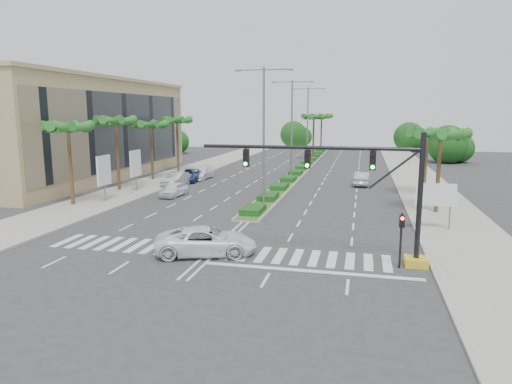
# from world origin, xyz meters

# --- Properties ---
(ground) EXTENTS (160.00, 160.00, 0.00)m
(ground) POSITION_xyz_m (0.00, 0.00, 0.00)
(ground) COLOR #333335
(ground) RESTS_ON ground
(footpath_right) EXTENTS (6.00, 120.00, 0.15)m
(footpath_right) POSITION_xyz_m (15.20, 20.00, 0.07)
(footpath_right) COLOR gray
(footpath_right) RESTS_ON ground
(footpath_left) EXTENTS (6.00, 120.00, 0.15)m
(footpath_left) POSITION_xyz_m (-15.20, 20.00, 0.07)
(footpath_left) COLOR gray
(footpath_left) RESTS_ON ground
(median) EXTENTS (2.20, 75.00, 0.20)m
(median) POSITION_xyz_m (0.00, 45.00, 0.10)
(median) COLOR gray
(median) RESTS_ON ground
(median_grass) EXTENTS (1.80, 75.00, 0.04)m
(median_grass) POSITION_xyz_m (0.00, 45.00, 0.22)
(median_grass) COLOR #316321
(median_grass) RESTS_ON median
(building) EXTENTS (12.00, 36.00, 12.00)m
(building) POSITION_xyz_m (-26.00, 26.00, 6.00)
(building) COLOR tan
(building) RESTS_ON ground
(signal_gantry) EXTENTS (12.60, 1.20, 7.20)m
(signal_gantry) POSITION_xyz_m (9.27, -0.00, 3.46)
(signal_gantry) COLOR gold
(signal_gantry) RESTS_ON ground
(pedestrian_signal) EXTENTS (0.28, 0.36, 3.00)m
(pedestrian_signal) POSITION_xyz_m (10.60, -0.68, 2.04)
(pedestrian_signal) COLOR black
(pedestrian_signal) RESTS_ON ground
(direction_sign) EXTENTS (2.70, 0.11, 3.40)m
(direction_sign) POSITION_xyz_m (13.50, 7.99, 2.45)
(direction_sign) COLOR slate
(direction_sign) RESTS_ON ground
(billboard_near) EXTENTS (0.18, 2.10, 4.35)m
(billboard_near) POSITION_xyz_m (-14.50, 12.00, 2.96)
(billboard_near) COLOR slate
(billboard_near) RESTS_ON ground
(billboard_far) EXTENTS (0.18, 2.10, 4.35)m
(billboard_far) POSITION_xyz_m (-14.50, 18.00, 2.96)
(billboard_far) COLOR slate
(billboard_far) RESTS_ON ground
(palm_left_near) EXTENTS (4.57, 4.68, 7.55)m
(palm_left_near) POSITION_xyz_m (-16.50, 10.00, 6.69)
(palm_left_near) COLOR brown
(palm_left_near) RESTS_ON ground
(palm_left_mid) EXTENTS (4.57, 4.68, 7.95)m
(palm_left_mid) POSITION_xyz_m (-16.50, 18.00, 7.08)
(palm_left_mid) COLOR brown
(palm_left_mid) RESTS_ON ground
(palm_left_far) EXTENTS (4.57, 4.68, 7.35)m
(palm_left_far) POSITION_xyz_m (-16.50, 26.00, 6.50)
(palm_left_far) COLOR brown
(palm_left_far) RESTS_ON ground
(palm_left_end) EXTENTS (4.57, 4.68, 7.75)m
(palm_left_end) POSITION_xyz_m (-16.50, 34.00, 6.88)
(palm_left_end) COLOR brown
(palm_left_end) RESTS_ON ground
(palm_right_near) EXTENTS (4.57, 4.68, 7.05)m
(palm_right_near) POSITION_xyz_m (14.50, 14.00, 6.20)
(palm_right_near) COLOR brown
(palm_right_near) RESTS_ON ground
(palm_right_far) EXTENTS (4.57, 4.68, 6.75)m
(palm_right_far) POSITION_xyz_m (14.50, 22.00, 5.91)
(palm_right_far) COLOR brown
(palm_right_far) RESTS_ON ground
(palm_median_a) EXTENTS (4.57, 4.68, 8.05)m
(palm_median_a) POSITION_xyz_m (0.00, 55.00, 7.17)
(palm_median_a) COLOR brown
(palm_median_a) RESTS_ON ground
(palm_median_b) EXTENTS (4.57, 4.68, 8.05)m
(palm_median_b) POSITION_xyz_m (0.00, 70.00, 7.17)
(palm_median_b) COLOR brown
(palm_median_b) RESTS_ON ground
(streetlight_near) EXTENTS (5.10, 0.25, 12.00)m
(streetlight_near) POSITION_xyz_m (0.00, 14.00, 6.81)
(streetlight_near) COLOR slate
(streetlight_near) RESTS_ON ground
(streetlight_mid) EXTENTS (5.10, 0.25, 12.00)m
(streetlight_mid) POSITION_xyz_m (0.00, 30.00, 6.81)
(streetlight_mid) COLOR slate
(streetlight_mid) RESTS_ON ground
(streetlight_far) EXTENTS (5.10, 0.25, 12.00)m
(streetlight_far) POSITION_xyz_m (0.00, 46.00, 6.81)
(streetlight_far) COLOR slate
(streetlight_far) RESTS_ON ground
(car_parked_a) EXTENTS (1.87, 4.13, 1.38)m
(car_parked_a) POSITION_xyz_m (-9.62, 16.41, 0.69)
(car_parked_a) COLOR white
(car_parked_a) RESTS_ON ground
(car_parked_b) EXTENTS (1.94, 4.84, 1.56)m
(car_parked_b) POSITION_xyz_m (-11.80, 22.27, 0.78)
(car_parked_b) COLOR #B9B8BD
(car_parked_b) RESTS_ON ground
(car_parked_c) EXTENTS (2.85, 5.54, 1.49)m
(car_parked_c) POSITION_xyz_m (-11.80, 26.18, 0.75)
(car_parked_c) COLOR #2B4A83
(car_parked_c) RESTS_ON ground
(car_parked_d) EXTENTS (2.32, 5.16, 1.47)m
(car_parked_d) POSITION_xyz_m (-11.11, 28.61, 0.73)
(car_parked_d) COLOR white
(car_parked_d) RESTS_ON ground
(car_crossing) EXTENTS (6.35, 4.30, 1.62)m
(car_crossing) POSITION_xyz_m (-0.25, -0.71, 0.81)
(car_crossing) COLOR white
(car_crossing) RESTS_ON ground
(car_right) EXTENTS (1.85, 4.72, 1.53)m
(car_right) POSITION_xyz_m (8.50, 27.80, 0.77)
(car_right) COLOR silver
(car_right) RESTS_ON ground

